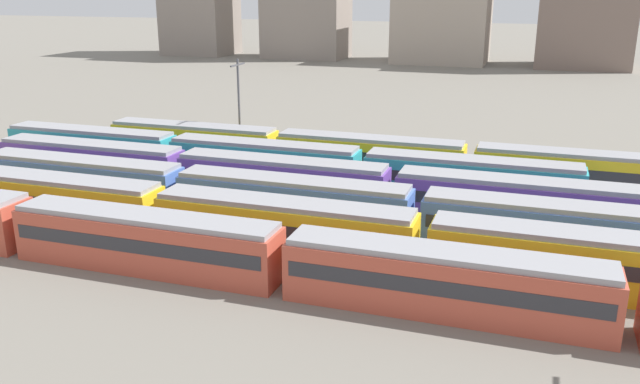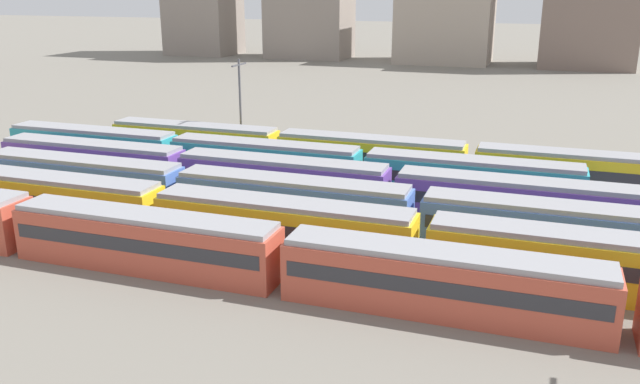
{
  "view_description": "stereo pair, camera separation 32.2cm",
  "coord_description": "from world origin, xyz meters",
  "px_view_note": "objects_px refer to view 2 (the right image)",
  "views": [
    {
      "loc": [
        35.62,
        -33.52,
        17.36
      ],
      "look_at": [
        20.09,
        13.0,
        2.04
      ],
      "focal_mm": 36.99,
      "sensor_mm": 36.0,
      "label": 1
    },
    {
      "loc": [
        35.92,
        -33.42,
        17.36
      ],
      "look_at": [
        20.09,
        13.0,
        2.04
      ],
      "focal_mm": 36.99,
      "sensor_mm": 36.0,
      "label": 2
    }
  ],
  "objects_px": {
    "train_track_1": "(283,227)",
    "train_track_4": "(264,161)",
    "train_track_0": "(283,259)",
    "train_track_3": "(516,203)",
    "catenary_pole_1": "(240,103)"
  },
  "relations": [
    {
      "from": "train_track_0",
      "to": "train_track_3",
      "type": "relative_size",
      "value": 0.8
    },
    {
      "from": "train_track_1",
      "to": "train_track_4",
      "type": "bearing_deg",
      "value": 117.5
    },
    {
      "from": "catenary_pole_1",
      "to": "train_track_3",
      "type": "bearing_deg",
      "value": -24.8
    },
    {
      "from": "train_track_3",
      "to": "catenary_pole_1",
      "type": "distance_m",
      "value": 32.14
    },
    {
      "from": "train_track_4",
      "to": "train_track_3",
      "type": "bearing_deg",
      "value": -12.87
    },
    {
      "from": "train_track_0",
      "to": "train_track_3",
      "type": "distance_m",
      "value": 20.02
    },
    {
      "from": "train_track_1",
      "to": "train_track_4",
      "type": "distance_m",
      "value": 17.59
    },
    {
      "from": "catenary_pole_1",
      "to": "train_track_4",
      "type": "bearing_deg",
      "value": -52.83
    },
    {
      "from": "train_track_3",
      "to": "train_track_4",
      "type": "xyz_separation_m",
      "value": [
        -22.76,
        5.2,
        -0.0
      ]
    },
    {
      "from": "train_track_3",
      "to": "train_track_1",
      "type": "bearing_deg",
      "value": -144.62
    },
    {
      "from": "train_track_1",
      "to": "train_track_4",
      "type": "height_order",
      "value": "same"
    },
    {
      "from": "train_track_0",
      "to": "train_track_3",
      "type": "height_order",
      "value": "same"
    },
    {
      "from": "train_track_1",
      "to": "train_track_0",
      "type": "bearing_deg",
      "value": -68.1
    },
    {
      "from": "train_track_0",
      "to": "train_track_4",
      "type": "xyz_separation_m",
      "value": [
        -10.21,
        20.8,
        -0.0
      ]
    },
    {
      "from": "train_track_0",
      "to": "train_track_3",
      "type": "bearing_deg",
      "value": 51.18
    }
  ]
}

